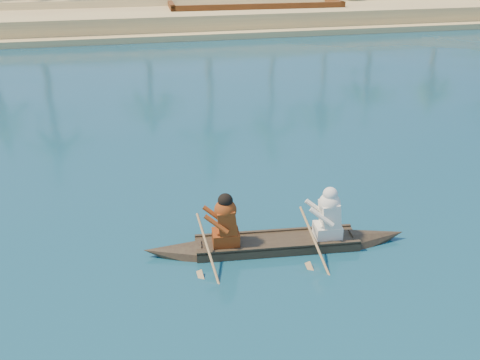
{
  "coord_description": "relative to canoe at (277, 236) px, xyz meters",
  "views": [
    {
      "loc": [
        -1.33,
        -10.15,
        6.0
      ],
      "look_at": [
        1.09,
        0.58,
        0.85
      ],
      "focal_mm": 40.0,
      "sensor_mm": 36.0,
      "label": 1
    }
  ],
  "objects": [
    {
      "name": "shrub_cluster",
      "position": [
        -1.5,
        32.56,
        0.91
      ],
      "size": [
        100.0,
        6.0,
        2.4
      ],
      "primitive_type": null,
      "color": "#1F3112",
      "rests_on": "ground"
    },
    {
      "name": "barge_mid",
      "position": [
        6.55,
        28.06,
        0.39
      ],
      "size": [
        11.81,
        4.27,
        1.95
      ],
      "rotation": [
        0.0,
        0.0,
        -0.03
      ],
      "color": "#5F2B14",
      "rests_on": "ground"
    },
    {
      "name": "ground",
      "position": [
        -1.5,
        1.06,
        -0.29
      ],
      "size": [
        160.0,
        160.0,
        0.0
      ],
      "primitive_type": "plane",
      "color": "#0A2B45",
      "rests_on": "ground"
    },
    {
      "name": "canoe",
      "position": [
        0.0,
        0.0,
        0.0
      ],
      "size": [
        5.54,
        1.21,
        1.51
      ],
      "rotation": [
        0.0,
        0.0,
        -0.09
      ],
      "color": "#3B3220",
      "rests_on": "ground"
    }
  ]
}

